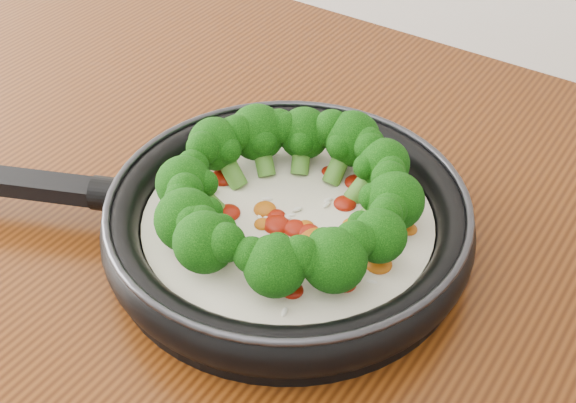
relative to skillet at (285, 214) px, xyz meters
The scene contains 1 object.
skillet is the anchor object (origin of this frame).
Camera 1 is at (0.19, 0.68, 1.35)m, focal length 47.01 mm.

